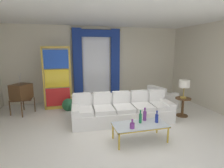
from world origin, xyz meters
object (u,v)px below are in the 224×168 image
(couch_white_long, at_px, (122,111))
(bottle_ruby_flask, at_px, (132,125))
(round_side_table, at_px, (183,105))
(peacock_figurine, at_px, (69,105))
(table_lamp_brass, at_px, (184,85))
(bottle_amber_squat, at_px, (157,118))
(bottle_blue_decanter, at_px, (145,115))
(vintage_tv, at_px, (21,92))
(armchair_white, at_px, (161,100))
(stained_glass_divider, at_px, (57,80))
(coffee_table, at_px, (140,126))
(bottle_crystal_tall, at_px, (140,118))

(couch_white_long, height_order, bottle_ruby_flask, couch_white_long)
(couch_white_long, distance_m, round_side_table, 1.98)
(bottle_ruby_flask, distance_m, round_side_table, 2.55)
(peacock_figurine, xyz_separation_m, table_lamp_brass, (3.50, -1.36, 0.81))
(round_side_table, bearing_deg, bottle_amber_squat, -143.72)
(bottle_blue_decanter, relative_size, peacock_figurine, 0.54)
(vintage_tv, relative_size, round_side_table, 2.26)
(vintage_tv, bearing_deg, armchair_white, -7.23)
(bottle_blue_decanter, relative_size, stained_glass_divider, 0.15)
(bottle_ruby_flask, bearing_deg, coffee_table, 32.33)
(bottle_crystal_tall, distance_m, bottle_ruby_flask, 0.37)
(round_side_table, height_order, table_lamp_brass, table_lamp_brass)
(couch_white_long, bearing_deg, armchair_white, 24.14)
(peacock_figurine, distance_m, table_lamp_brass, 3.84)
(table_lamp_brass, bearing_deg, peacock_figurine, 158.81)
(coffee_table, bearing_deg, couch_white_long, 91.30)
(armchair_white, bearing_deg, bottle_amber_squat, -122.60)
(bottle_blue_decanter, height_order, bottle_amber_squat, bottle_blue_decanter)
(vintage_tv, xyz_separation_m, table_lamp_brass, (4.97, -1.54, 0.30))
(bottle_crystal_tall, distance_m, stained_glass_divider, 3.42)
(bottle_blue_decanter, relative_size, bottle_ruby_flask, 1.52)
(armchair_white, xyz_separation_m, peacock_figurine, (-3.28, 0.42, -0.07))
(table_lamp_brass, bearing_deg, bottle_amber_squat, -143.72)
(bottle_ruby_flask, bearing_deg, bottle_amber_squat, 12.97)
(bottle_crystal_tall, height_order, table_lamp_brass, table_lamp_brass)
(couch_white_long, bearing_deg, stained_glass_divider, 139.61)
(couch_white_long, relative_size, coffee_table, 2.38)
(bottle_ruby_flask, bearing_deg, bottle_blue_decanter, 37.10)
(couch_white_long, height_order, coffee_table, couch_white_long)
(coffee_table, relative_size, peacock_figurine, 2.07)
(coffee_table, relative_size, round_side_table, 2.09)
(vintage_tv, xyz_separation_m, round_side_table, (4.97, -1.54, -0.37))
(coffee_table, bearing_deg, bottle_crystal_tall, 65.07)
(couch_white_long, xyz_separation_m, round_side_table, (1.97, -0.15, 0.05))
(bottle_ruby_flask, height_order, table_lamp_brass, table_lamp_brass)
(round_side_table, bearing_deg, bottle_ruby_flask, -149.87)
(stained_glass_divider, bearing_deg, bottle_ruby_flask, -61.47)
(bottle_ruby_flask, bearing_deg, peacock_figurine, 116.26)
(coffee_table, height_order, round_side_table, round_side_table)
(bottle_blue_decanter, distance_m, vintage_tv, 4.07)
(bottle_amber_squat, relative_size, round_side_table, 0.50)
(table_lamp_brass, bearing_deg, bottle_blue_decanter, -151.86)
(vintage_tv, bearing_deg, peacock_figurine, -6.97)
(coffee_table, relative_size, bottle_ruby_flask, 5.81)
(bottle_amber_squat, bearing_deg, bottle_crystal_tall, 169.16)
(peacock_figurine, xyz_separation_m, round_side_table, (3.50, -1.36, 0.14))
(coffee_table, height_order, bottle_ruby_flask, bottle_ruby_flask)
(bottle_crystal_tall, bearing_deg, couch_white_long, 92.81)
(bottle_crystal_tall, relative_size, table_lamp_brass, 0.56)
(peacock_figurine, distance_m, round_side_table, 3.75)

